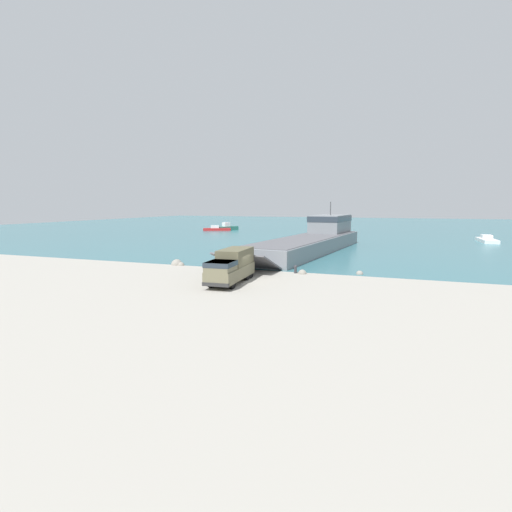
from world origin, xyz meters
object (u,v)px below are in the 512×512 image
at_px(soldier_on_ramp, 215,268).
at_px(cargo_crate, 213,280).
at_px(landing_craft, 314,238).
at_px(military_truck, 231,266).
at_px(moored_boat_b, 487,240).
at_px(mooring_bollard, 295,269).
at_px(moored_boat_a, 227,227).
at_px(moored_boat_c, 217,229).

height_order(soldier_on_ramp, cargo_crate, soldier_on_ramp).
xyz_separation_m(landing_craft, military_truck, (-1.55, -29.71, -0.30)).
height_order(soldier_on_ramp, moored_boat_b, soldier_on_ramp).
bearing_deg(mooring_bollard, military_truck, -121.32).
xyz_separation_m(soldier_on_ramp, moored_boat_a, (-29.34, 68.05, -0.29)).
bearing_deg(cargo_crate, landing_craft, 84.86).
bearing_deg(moored_boat_c, moored_boat_a, 129.29).
relative_size(soldier_on_ramp, cargo_crate, 1.72).
height_order(military_truck, moored_boat_a, military_truck).
height_order(landing_craft, moored_boat_c, landing_craft).
xyz_separation_m(landing_craft, mooring_bollard, (2.79, -22.57, -1.41)).
height_order(landing_craft, cargo_crate, landing_craft).
distance_m(moored_boat_a, mooring_bollard, 72.11).
height_order(military_truck, soldier_on_ramp, military_truck).
bearing_deg(mooring_bollard, moored_boat_b, 61.09).
relative_size(moored_boat_b, mooring_bollard, 9.94).
distance_m(military_truck, moored_boat_c, 74.27).
bearing_deg(cargo_crate, moored_boat_b, 60.40).
height_order(mooring_bollard, cargo_crate, mooring_bollard).
bearing_deg(landing_craft, military_truck, -87.01).
bearing_deg(soldier_on_ramp, moored_boat_a, 172.83).
xyz_separation_m(soldier_on_ramp, mooring_bollard, (6.81, 5.66, -0.55)).
bearing_deg(cargo_crate, soldier_on_ramp, 113.05).
distance_m(landing_craft, moored_boat_a, 51.96).
xyz_separation_m(soldier_on_ramp, moored_boat_b, (32.89, 52.89, -0.56)).
relative_size(military_truck, soldier_on_ramp, 4.51).
height_order(landing_craft, military_truck, landing_craft).
height_order(moored_boat_c, cargo_crate, moored_boat_c).
bearing_deg(moored_boat_a, cargo_crate, -33.15).
bearing_deg(soldier_on_ramp, mooring_bollard, 99.22).
relative_size(moored_boat_a, moored_boat_b, 0.72).
bearing_deg(mooring_bollard, landing_craft, 97.06).
relative_size(landing_craft, cargo_crate, 40.51).
bearing_deg(moored_boat_a, mooring_bollard, -26.37).
bearing_deg(moored_boat_a, landing_craft, -16.51).
bearing_deg(cargo_crate, moored_boat_c, 115.53).
distance_m(moored_boat_a, cargo_crate, 77.22).
xyz_separation_m(soldier_on_ramp, moored_boat_c, (-31.09, 64.77, -0.53)).
distance_m(landing_craft, soldier_on_ramp, 28.53).
xyz_separation_m(landing_craft, moored_boat_c, (-35.11, 36.53, -1.40)).
height_order(moored_boat_a, moored_boat_c, moored_boat_a).
xyz_separation_m(military_truck, moored_boat_a, (-31.81, 69.53, -0.85)).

